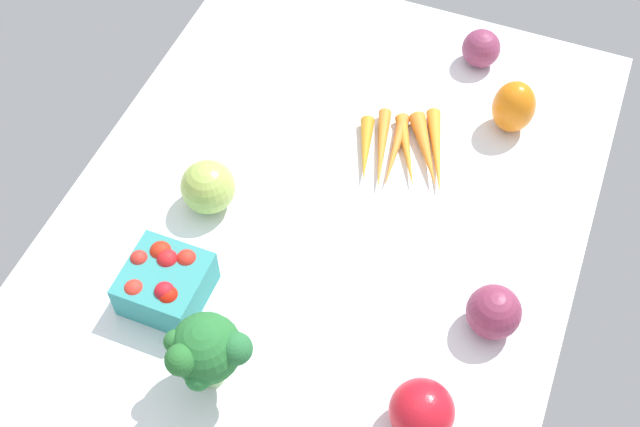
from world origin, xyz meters
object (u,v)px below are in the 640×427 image
at_px(broccoli_head, 206,351).
at_px(red_onion_near_basket, 481,48).
at_px(carrot_bunch, 405,151).
at_px(red_onion_center, 494,312).
at_px(bell_pepper_orange, 514,107).
at_px(heirloom_tomato_green, 208,187).
at_px(berry_basket, 165,282).
at_px(bell_pepper_red, 422,411).

bearing_deg(broccoli_head, red_onion_near_basket, 166.43).
relative_size(broccoli_head, carrot_bunch, 0.68).
distance_m(red_onion_center, red_onion_near_basket, 0.51).
bearing_deg(red_onion_near_basket, red_onion_center, 16.82).
bearing_deg(bell_pepper_orange, carrot_bunch, -48.72).
bearing_deg(carrot_bunch, broccoli_head, -14.31).
xyz_separation_m(broccoli_head, red_onion_near_basket, (-0.70, 0.17, -0.05)).
distance_m(red_onion_center, heirloom_tomato_green, 0.45).
bearing_deg(broccoli_head, bell_pepper_orange, 156.26).
relative_size(bell_pepper_orange, heirloom_tomato_green, 1.13).
xyz_separation_m(red_onion_center, heirloom_tomato_green, (-0.05, -0.45, 0.00)).
bearing_deg(carrot_bunch, berry_basket, -32.48).
distance_m(berry_basket, red_onion_center, 0.45).
xyz_separation_m(broccoli_head, bell_pepper_red, (-0.04, 0.27, -0.05)).
distance_m(broccoli_head, red_onion_center, 0.39).
height_order(red_onion_center, bell_pepper_orange, bell_pepper_orange).
distance_m(red_onion_near_basket, heirloom_tomato_green, 0.53).
relative_size(red_onion_center, carrot_bunch, 0.39).
relative_size(carrot_bunch, bell_pepper_red, 2.33).
height_order(bell_pepper_orange, heirloom_tomato_green, bell_pepper_orange).
height_order(broccoli_head, carrot_bunch, broccoli_head).
distance_m(broccoli_head, heirloom_tomato_green, 0.29).
xyz_separation_m(bell_pepper_orange, red_onion_near_basket, (-0.13, -0.08, -0.01)).
bearing_deg(berry_basket, heirloom_tomato_green, -175.05).
distance_m(bell_pepper_orange, carrot_bunch, 0.19).
bearing_deg(heirloom_tomato_green, berry_basket, 4.95).
bearing_deg(bell_pepper_red, heirloom_tomato_green, -118.70).
bearing_deg(bell_pepper_orange, bell_pepper_red, 1.72).
height_order(red_onion_center, carrot_bunch, red_onion_center).
distance_m(bell_pepper_orange, bell_pepper_red, 0.54).
relative_size(broccoli_head, bell_pepper_orange, 1.42).
bearing_deg(red_onion_center, heirloom_tomato_green, -96.17).
bearing_deg(berry_basket, carrot_bunch, 147.52).
relative_size(bell_pepper_orange, bell_pepper_red, 1.12).
distance_m(carrot_bunch, heirloom_tomato_green, 0.32).
bearing_deg(red_onion_near_basket, broccoli_head, -13.57).
height_order(broccoli_head, bell_pepper_red, broccoli_head).
relative_size(berry_basket, heirloom_tomato_green, 1.33).
distance_m(bell_pepper_orange, red_onion_near_basket, 0.15).
height_order(berry_basket, bell_pepper_red, bell_pepper_red).
xyz_separation_m(red_onion_center, bell_pepper_orange, (-0.37, -0.06, 0.01)).
bearing_deg(bell_pepper_red, bell_pepper_orange, -178.28).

